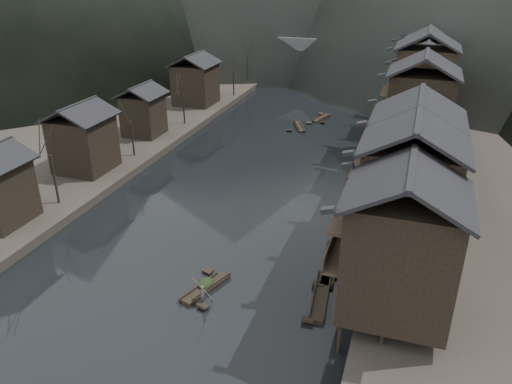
% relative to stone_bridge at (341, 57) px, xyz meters
% --- Properties ---
extents(water, '(300.00, 300.00, 0.00)m').
position_rel_stone_bridge_xyz_m(water, '(0.00, -72.00, -5.11)').
color(water, black).
rests_on(water, ground).
extents(left_bank, '(40.00, 200.00, 1.20)m').
position_rel_stone_bridge_xyz_m(left_bank, '(-35.00, -32.00, -4.51)').
color(left_bank, '#2D2823').
rests_on(left_bank, ground).
extents(stilt_houses, '(9.00, 67.60, 16.74)m').
position_rel_stone_bridge_xyz_m(stilt_houses, '(17.28, -52.45, 3.90)').
color(stilt_houses, black).
rests_on(stilt_houses, ground).
extents(left_houses, '(8.10, 53.20, 8.73)m').
position_rel_stone_bridge_xyz_m(left_houses, '(-20.50, -51.88, 0.55)').
color(left_houses, black).
rests_on(left_houses, left_bank).
extents(bare_trees, '(3.85, 72.07, 7.71)m').
position_rel_stone_bridge_xyz_m(bare_trees, '(-17.00, -45.76, 1.31)').
color(bare_trees, black).
rests_on(bare_trees, left_bank).
extents(moored_sampans, '(3.12, 59.79, 0.47)m').
position_rel_stone_bridge_xyz_m(moored_sampans, '(11.88, -50.84, -4.91)').
color(moored_sampans, black).
rests_on(moored_sampans, water).
extents(midriver_boats, '(5.14, 11.29, 0.44)m').
position_rel_stone_bridge_xyz_m(midriver_boats, '(0.79, -32.16, -4.91)').
color(midriver_boats, black).
rests_on(midriver_boats, water).
extents(stone_bridge, '(40.00, 6.00, 9.00)m').
position_rel_stone_bridge_xyz_m(stone_bridge, '(0.00, 0.00, 0.00)').
color(stone_bridge, '#4C4C4F').
rests_on(stone_bridge, ground).
extents(hero_sampan, '(2.65, 5.42, 0.44)m').
position_rel_stone_bridge_xyz_m(hero_sampan, '(2.66, -78.81, -4.91)').
color(hero_sampan, black).
rests_on(hero_sampan, water).
extents(cargo_heap, '(1.19, 1.56, 0.72)m').
position_rel_stone_bridge_xyz_m(cargo_heap, '(2.58, -78.57, -4.31)').
color(cargo_heap, black).
rests_on(cargo_heap, hero_sampan).
extents(boatman, '(0.68, 0.64, 1.56)m').
position_rel_stone_bridge_xyz_m(boatman, '(3.27, -80.61, -3.89)').
color(boatman, '#4F4F51').
rests_on(boatman, hero_sampan).
extents(bamboo_pole, '(0.93, 2.24, 3.76)m').
position_rel_stone_bridge_xyz_m(bamboo_pole, '(3.47, -80.61, -1.23)').
color(bamboo_pole, '#8C7A51').
rests_on(bamboo_pole, boatman).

